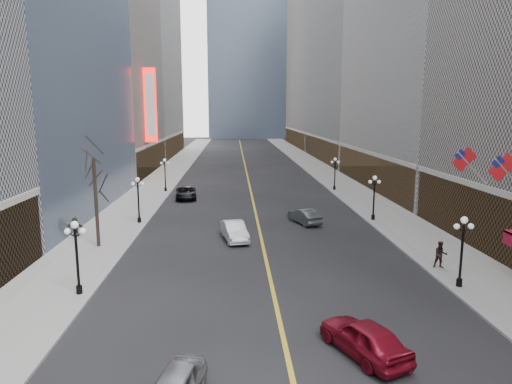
{
  "coord_description": "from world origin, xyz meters",
  "views": [
    {
      "loc": [
        -2.39,
        3.35,
        11.07
      ],
      "look_at": [
        -1.47,
        21.8,
        7.78
      ],
      "focal_mm": 32.0,
      "sensor_mm": 36.0,
      "label": 1
    }
  ],
  "objects": [
    {
      "name": "sidewalk_east",
      "position": [
        14.0,
        70.0,
        0.07
      ],
      "size": [
        6.0,
        230.0,
        0.15
      ],
      "primitive_type": "cube",
      "color": "gray",
      "rests_on": "ground"
    },
    {
      "name": "sidewalk_west",
      "position": [
        -14.0,
        70.0,
        0.07
      ],
      "size": [
        6.0,
        230.0,
        0.15
      ],
      "primitive_type": "cube",
      "color": "gray",
      "rests_on": "ground"
    },
    {
      "name": "lane_line",
      "position": [
        0.0,
        80.0,
        0.01
      ],
      "size": [
        0.25,
        200.0,
        0.02
      ],
      "primitive_type": "cube",
      "color": "gold",
      "rests_on": "ground"
    },
    {
      "name": "bldg_east_c",
      "position": [
        29.88,
        106.0,
        24.18
      ],
      "size": [
        26.6,
        40.6,
        48.8
      ],
      "color": "#949496",
      "rests_on": "ground"
    },
    {
      "name": "bldg_east_d",
      "position": [
        29.9,
        149.0,
        31.17
      ],
      "size": [
        26.6,
        46.6,
        62.8
      ],
      "color": "gray",
      "rests_on": "ground"
    },
    {
      "name": "bldg_west_c",
      "position": [
        -29.88,
        87.0,
        25.19
      ],
      "size": [
        26.6,
        30.6,
        50.8
      ],
      "color": "gray",
      "rests_on": "ground"
    },
    {
      "name": "bldg_west_d",
      "position": [
        -29.92,
        121.0,
        36.17
      ],
      "size": [
        26.6,
        38.6,
        72.8
      ],
      "color": "beige",
      "rests_on": "ground"
    },
    {
      "name": "streetlamp_east_1",
      "position": [
        11.8,
        30.0,
        2.9
      ],
      "size": [
        1.26,
        0.44,
        4.52
      ],
      "color": "black",
      "rests_on": "sidewalk_east"
    },
    {
      "name": "streetlamp_east_2",
      "position": [
        11.8,
        48.0,
        2.9
      ],
      "size": [
        1.26,
        0.44,
        4.52
      ],
      "color": "black",
      "rests_on": "sidewalk_east"
    },
    {
      "name": "streetlamp_east_3",
      "position": [
        11.8,
        66.0,
        2.9
      ],
      "size": [
        1.26,
        0.44,
        4.52
      ],
      "color": "black",
      "rests_on": "sidewalk_east"
    },
    {
      "name": "streetlamp_west_1",
      "position": [
        -11.8,
        30.0,
        2.9
      ],
      "size": [
        1.26,
        0.44,
        4.52
      ],
      "color": "black",
      "rests_on": "sidewalk_west"
    },
    {
      "name": "streetlamp_west_2",
      "position": [
        -11.8,
        48.0,
        2.9
      ],
      "size": [
        1.26,
        0.44,
        4.52
      ],
      "color": "black",
      "rests_on": "sidewalk_west"
    },
    {
      "name": "streetlamp_west_3",
      "position": [
        -11.8,
        66.0,
        2.9
      ],
      "size": [
        1.26,
        0.44,
        4.52
      ],
      "color": "black",
      "rests_on": "sidewalk_west"
    },
    {
      "name": "flag_4",
      "position": [
        15.31,
        32.0,
        7.29
      ],
      "size": [
        2.87,
        0.12,
        2.87
      ],
      "color": "#B2B2B7",
      "rests_on": "ground"
    },
    {
      "name": "flag_5",
      "position": [
        15.31,
        37.0,
        7.29
      ],
      "size": [
        2.87,
        0.12,
        2.87
      ],
      "color": "#B2B2B7",
      "rests_on": "ground"
    },
    {
      "name": "theatre_marquee",
      "position": [
        -15.88,
        80.0,
        12.0
      ],
      "size": [
        2.0,
        0.55,
        12.0
      ],
      "color": "red",
      "rests_on": "ground"
    },
    {
      "name": "tree_west_far",
      "position": [
        -13.5,
        40.0,
        6.24
      ],
      "size": [
        3.6,
        3.6,
        7.92
      ],
      "color": "#2D231C",
      "rests_on": "sidewalk_west"
    },
    {
      "name": "car_nb_mid",
      "position": [
        -2.35,
        41.74,
        0.8
      ],
      "size": [
        2.62,
        5.12,
        1.61
      ],
      "primitive_type": "imported",
      "rotation": [
        0.0,
        0.0,
        0.2
      ],
      "color": "silver",
      "rests_on": "ground"
    },
    {
      "name": "car_nb_far",
      "position": [
        -8.47,
        60.86,
        0.76
      ],
      "size": [
        3.13,
        5.74,
        1.53
      ],
      "primitive_type": "imported",
      "rotation": [
        0.0,
        0.0,
        0.11
      ],
      "color": "black",
      "rests_on": "ground"
    },
    {
      "name": "car_sb_mid",
      "position": [
        3.53,
        22.45,
        0.84
      ],
      "size": [
        3.81,
        5.34,
        1.69
      ],
      "primitive_type": "imported",
      "rotation": [
        0.0,
        0.0,
        3.55
      ],
      "color": "maroon",
      "rests_on": "ground"
    },
    {
      "name": "car_sb_far",
      "position": [
        4.64,
        47.42,
        0.74
      ],
      "size": [
        3.03,
        4.78,
        1.49
      ],
      "primitive_type": "imported",
      "rotation": [
        0.0,
        0.0,
        3.49
      ],
      "color": "#464B4D",
      "rests_on": "ground"
    },
    {
      "name": "ped_east_walk",
      "position": [
        12.12,
        33.44,
        1.11
      ],
      "size": [
        1.01,
        0.68,
        1.91
      ],
      "primitive_type": "imported",
      "rotation": [
        0.0,
        0.0,
        -0.2
      ],
      "color": "black",
      "rests_on": "sidewalk_east"
    },
    {
      "name": "ped_west_far",
      "position": [
        -16.4,
        43.14,
        1.01
      ],
      "size": [
        1.64,
        0.71,
        1.71
      ],
      "primitive_type": "imported",
      "rotation": [
        0.0,
        0.0,
        -0.16
      ],
      "color": "#2D2419",
      "rests_on": "sidewalk_west"
    }
  ]
}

